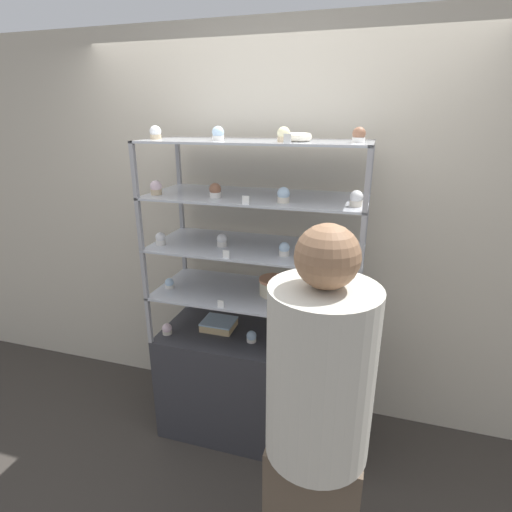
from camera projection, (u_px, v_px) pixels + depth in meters
ground_plane at (256, 428)px, 2.77m from camera, size 20.00×20.00×0.00m
back_wall at (273, 232)px, 2.71m from camera, size 8.00×0.05×2.60m
display_base at (256, 384)px, 2.65m from camera, size 1.23×0.53×0.73m
display_riser_lower at (256, 296)px, 2.44m from camera, size 1.23×0.53×0.30m
display_riser_middle at (256, 249)px, 2.34m from camera, size 1.23×0.53×0.30m
display_riser_upper at (256, 199)px, 2.24m from camera, size 1.23×0.53×0.30m
display_riser_top at (256, 144)px, 2.14m from camera, size 1.23×0.53×0.30m
layer_cake_centerpiece at (274, 286)px, 2.40m from camera, size 0.19×0.19×0.10m
sheet_cake_frosted at (219, 324)px, 2.62m from camera, size 0.21×0.18×0.06m
cupcake_0 at (167, 329)px, 2.55m from camera, size 0.06×0.06×0.07m
cupcake_1 at (251, 337)px, 2.46m from camera, size 0.06×0.06×0.07m
cupcake_2 at (300, 342)px, 2.40m from camera, size 0.06×0.06×0.07m
cupcake_3 at (343, 352)px, 2.30m from camera, size 0.06×0.06×0.07m
price_tag_0 at (293, 362)px, 2.22m from camera, size 0.04×0.00×0.04m
cupcake_4 at (169, 283)px, 2.50m from camera, size 0.05×0.05×0.06m
cupcake_5 at (346, 303)px, 2.23m from camera, size 0.05×0.05×0.06m
price_tag_1 at (221, 304)px, 2.24m from camera, size 0.04×0.00×0.04m
cupcake_6 at (161, 239)px, 2.35m from camera, size 0.06×0.06×0.08m
cupcake_7 at (222, 240)px, 2.33m from camera, size 0.06×0.06×0.08m
cupcake_8 at (284, 249)px, 2.17m from camera, size 0.06×0.06×0.08m
cupcake_9 at (351, 251)px, 2.13m from camera, size 0.06×0.06×0.08m
price_tag_2 at (226, 254)px, 2.13m from camera, size 0.04×0.00×0.04m
cupcake_10 at (156, 188)px, 2.25m from camera, size 0.06×0.06×0.08m
cupcake_11 at (215, 191)px, 2.17m from camera, size 0.06×0.06×0.08m
cupcake_12 at (283, 195)px, 2.04m from camera, size 0.06×0.06×0.08m
cupcake_13 at (356, 199)px, 1.95m from camera, size 0.06×0.06×0.08m
price_tag_3 at (246, 200)px, 2.00m from camera, size 0.04×0.00×0.04m
cupcake_14 at (155, 133)px, 2.22m from camera, size 0.06×0.06×0.07m
cupcake_15 at (218, 134)px, 2.09m from camera, size 0.06×0.06×0.07m
cupcake_16 at (284, 135)px, 1.96m from camera, size 0.06×0.06×0.07m
cupcake_17 at (359, 135)px, 1.91m from camera, size 0.06×0.06×0.07m
price_tag_4 at (287, 139)px, 1.85m from camera, size 0.04×0.00×0.04m
donut_glazed at (297, 137)px, 2.02m from camera, size 0.15×0.15×0.04m
customer_figure at (317, 423)px, 1.55m from camera, size 0.40×0.40×1.71m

